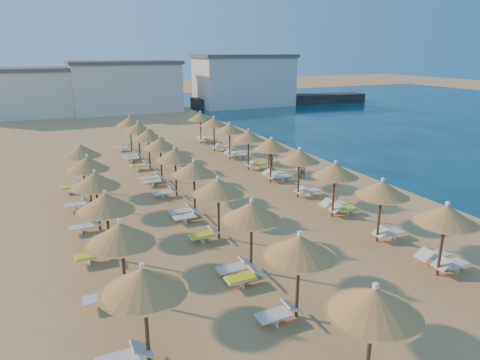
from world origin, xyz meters
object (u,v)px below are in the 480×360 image
parasol_row_west (194,169)px  beachgoer_b (302,168)px  parasol_row_east (299,157)px  beachgoer_a (335,190)px  jetty (281,100)px  beachgoer_c (270,157)px

parasol_row_west → beachgoer_b: bearing=20.1°
parasol_row_east → beachgoer_b: (2.46, 3.37, -1.82)m
beachgoer_a → parasol_row_west: bearing=-88.9°
jetty → beachgoer_b: bearing=-111.4°
parasol_row_west → beachgoer_c: parasol_row_west is taller
beachgoer_c → beachgoer_b: bearing=-27.0°
parasol_row_west → beachgoer_a: 8.48m
parasol_row_east → beachgoer_a: parasol_row_east is taller
beachgoer_b → jetty: bearing=141.6°
parasol_row_east → beachgoer_c: bearing=76.5°
jetty → beachgoer_a: 48.28m
parasol_row_west → beachgoer_b: size_ratio=23.81×
jetty → parasol_row_east: (-22.76, -41.32, 1.87)m
beachgoer_a → beachgoer_b: beachgoer_a is taller
beachgoer_c → beachgoer_b: beachgoer_c is taller
beachgoer_b → parasol_row_west: bearing=-80.2°
beachgoer_a → beachgoer_c: beachgoer_c is taller
parasol_row_east → parasol_row_west: same height
parasol_row_west → beachgoer_a: bearing=-13.5°
jetty → beachgoer_b: size_ratio=18.90×
jetty → beachgoer_c: bearing=-114.6°
parasol_row_east → beachgoer_a: bearing=-55.6°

